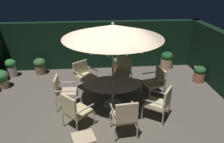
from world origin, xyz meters
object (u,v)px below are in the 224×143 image
(patio_umbrella, at_px, (113,31))
(patio_dining_table, at_px, (113,87))
(potted_plant_front_corner, at_px, (11,67))
(potted_plant_right_far, at_px, (167,60))
(patio_chair_northeast, at_px, (84,74))
(patio_chair_north, at_px, (123,69))
(potted_plant_left_near, at_px, (40,65))
(potted_plant_left_far, at_px, (1,78))
(ottoman_footrest, at_px, (83,139))
(potted_plant_back_right, at_px, (117,65))
(patio_chair_west, at_px, (156,80))
(patio_chair_southwest, at_px, (161,102))
(patio_chair_east, at_px, (63,90))
(potted_plant_back_center, at_px, (199,74))
(patio_chair_southeast, at_px, (75,110))
(patio_chair_south, at_px, (125,116))

(patio_umbrella, bearing_deg, patio_dining_table, -55.95)
(potted_plant_front_corner, height_order, potted_plant_right_far, potted_plant_right_far)
(patio_umbrella, distance_m, patio_chair_northeast, 2.28)
(potted_plant_right_far, bearing_deg, patio_chair_north, -147.64)
(potted_plant_left_near, xyz_separation_m, potted_plant_front_corner, (-1.07, -0.16, 0.03))
(potted_plant_left_far, bearing_deg, potted_plant_front_corner, 86.85)
(ottoman_footrest, xyz_separation_m, potted_plant_back_right, (1.23, 4.27, -0.02))
(patio_chair_north, bearing_deg, patio_chair_west, -48.11)
(ottoman_footrest, height_order, potted_plant_left_near, potted_plant_left_near)
(patio_chair_southwest, bearing_deg, patio_chair_east, 162.16)
(patio_dining_table, distance_m, potted_plant_left_far, 4.07)
(patio_dining_table, xyz_separation_m, patio_chair_north, (0.50, 1.39, -0.04))
(potted_plant_back_center, bearing_deg, patio_chair_west, -154.27)
(patio_chair_southwest, bearing_deg, potted_plant_right_far, 69.45)
(potted_plant_left_near, relative_size, potted_plant_back_right, 1.02)
(patio_chair_northeast, relative_size, ottoman_footrest, 1.60)
(patio_chair_southeast, relative_size, patio_chair_south, 0.97)
(patio_chair_northeast, relative_size, potted_plant_back_right, 1.50)
(patio_chair_northeast, xyz_separation_m, patio_chair_east, (-0.57, -1.15, 0.02))
(patio_umbrella, distance_m, ottoman_footrest, 2.83)
(patio_chair_east, relative_size, potted_plant_back_center, 1.59)
(patio_chair_south, height_order, patio_chair_southwest, patio_chair_south)
(patio_chair_north, bearing_deg, patio_dining_table, -109.81)
(patio_chair_north, bearing_deg, patio_umbrella, -109.81)
(patio_chair_east, distance_m, potted_plant_front_corner, 3.28)
(patio_chair_north, bearing_deg, potted_plant_left_far, 179.18)
(patio_chair_southeast, bearing_deg, patio_chair_south, -19.69)
(potted_plant_left_near, distance_m, potted_plant_back_center, 6.14)
(patio_chair_south, height_order, potted_plant_right_far, patio_chair_south)
(patio_chair_east, xyz_separation_m, patio_chair_southeast, (0.41, -1.06, -0.01))
(potted_plant_left_near, bearing_deg, patio_chair_west, -28.01)
(patio_chair_south, bearing_deg, patio_chair_southeast, 160.31)
(patio_dining_table, height_order, potted_plant_back_center, patio_dining_table)
(patio_chair_northeast, xyz_separation_m, potted_plant_left_far, (-2.89, 0.29, -0.20))
(patio_chair_southeast, bearing_deg, potted_plant_right_far, 45.92)
(patio_chair_northeast, relative_size, potted_plant_front_corner, 1.35)
(patio_chair_south, distance_m, potted_plant_right_far, 4.80)
(patio_chair_northeast, xyz_separation_m, potted_plant_front_corner, (-2.84, 1.22, -0.17))
(patio_chair_east, bearing_deg, potted_plant_back_right, 51.64)
(patio_chair_southeast, bearing_deg, potted_plant_back_right, 66.89)
(potted_plant_front_corner, distance_m, potted_plant_back_right, 4.15)
(patio_umbrella, bearing_deg, potted_plant_front_corner, 147.50)
(patio_chair_west, bearing_deg, patio_chair_southeast, -150.48)
(patio_chair_northeast, distance_m, patio_chair_west, 2.46)
(patio_umbrella, height_order, patio_chair_south, patio_umbrella)
(patio_chair_south, distance_m, potted_plant_front_corner, 5.49)
(patio_dining_table, relative_size, patio_chair_southeast, 1.71)
(ottoman_footrest, bearing_deg, potted_plant_back_center, 37.34)
(potted_plant_left_far, bearing_deg, patio_umbrella, -20.95)
(ottoman_footrest, relative_size, potted_plant_front_corner, 0.85)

